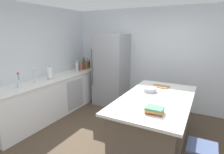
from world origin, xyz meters
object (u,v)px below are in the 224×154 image
object	(u,v)px
whiskey_bottle	(83,65)
mixing_bowl	(150,90)
hot_sauce_bottle	(80,68)
cookbook_stack	(155,110)
refrigerator	(111,70)
syrup_bottle	(89,65)
gin_bottle	(79,65)
flower_vase	(19,83)
soda_bottle	(77,66)
paper_towel_roll	(50,73)
kitchen_island	(155,122)
cutting_board	(161,87)
wine_bottle	(84,64)
vinegar_bottle	(87,64)
sink_faucet	(34,75)

from	to	relation	value
whiskey_bottle	mixing_bowl	size ratio (longest dim) A/B	1.26
hot_sauce_bottle	cookbook_stack	world-z (taller)	hot_sauce_bottle
refrigerator	whiskey_bottle	bearing A→B (deg)	-172.32
syrup_bottle	gin_bottle	distance (m)	0.41
refrigerator	flower_vase	xyz separation A→B (m)	(-0.87, -2.18, 0.05)
syrup_bottle	soda_bottle	distance (m)	0.57
syrup_bottle	paper_towel_roll	bearing A→B (deg)	-90.85
whiskey_bottle	flower_vase	bearing A→B (deg)	-90.17
flower_vase	gin_bottle	bearing A→B (deg)	92.63
kitchen_island	cookbook_stack	distance (m)	0.80
cookbook_stack	kitchen_island	bearing A→B (deg)	102.40
paper_towel_roll	mixing_bowl	world-z (taller)	paper_towel_roll
cookbook_stack	cutting_board	size ratio (longest dim) A/B	0.77
wine_bottle	mixing_bowl	world-z (taller)	wine_bottle
mixing_bowl	vinegar_bottle	bearing A→B (deg)	151.26
flower_vase	soda_bottle	size ratio (longest dim) A/B	0.93
kitchen_island	whiskey_bottle	world-z (taller)	whiskey_bottle
syrup_bottle	gin_bottle	size ratio (longest dim) A/B	0.76
refrigerator	sink_faucet	distance (m)	2.01
vinegar_bottle	mixing_bowl	xyz separation A→B (m)	(2.32, -1.27, -0.08)
kitchen_island	flower_vase	world-z (taller)	flower_vase
vinegar_bottle	cutting_board	size ratio (longest dim) A/B	0.97
kitchen_island	soda_bottle	bearing A→B (deg)	157.26
flower_vase	hot_sauce_bottle	bearing A→B (deg)	89.33
hot_sauce_bottle	kitchen_island	bearing A→B (deg)	-24.50
flower_vase	vinegar_bottle	size ratio (longest dim) A/B	1.01
syrup_bottle	soda_bottle	bearing A→B (deg)	-90.92
mixing_bowl	sink_faucet	bearing A→B (deg)	-166.84
paper_towel_roll	syrup_bottle	bearing A→B (deg)	89.15
paper_towel_roll	hot_sauce_bottle	world-z (taller)	paper_towel_roll
paper_towel_roll	kitchen_island	bearing A→B (deg)	-1.89
paper_towel_roll	syrup_bottle	world-z (taller)	paper_towel_roll
wine_bottle	cutting_board	size ratio (longest dim) A/B	1.05
sink_faucet	paper_towel_roll	world-z (taller)	paper_towel_roll
syrup_bottle	vinegar_bottle	size ratio (longest dim) A/B	0.83
flower_vase	syrup_bottle	bearing A→B (deg)	89.87
wine_bottle	cookbook_stack	xyz separation A→B (m)	(2.69, -2.04, -0.09)
hot_sauce_bottle	mixing_bowl	world-z (taller)	hot_sauce_bottle
sink_faucet	vinegar_bottle	distance (m)	1.84
cutting_board	wine_bottle	bearing A→B (deg)	162.20
soda_bottle	gin_bottle	bearing A→B (deg)	115.59
soda_bottle	mixing_bowl	size ratio (longest dim) A/B	1.38
vinegar_bottle	cookbook_stack	size ratio (longest dim) A/B	1.26
syrup_bottle	hot_sauce_bottle	xyz separation A→B (m)	(0.02, -0.49, -0.01)
vinegar_bottle	cookbook_stack	bearing A→B (deg)	-38.98
refrigerator	hot_sauce_bottle	distance (m)	0.91
flower_vase	paper_towel_roll	xyz separation A→B (m)	(-0.02, 0.81, 0.03)
syrup_bottle	mixing_bowl	world-z (taller)	syrup_bottle
sink_faucet	flower_vase	distance (m)	0.42
hot_sauce_bottle	soda_bottle	distance (m)	0.10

